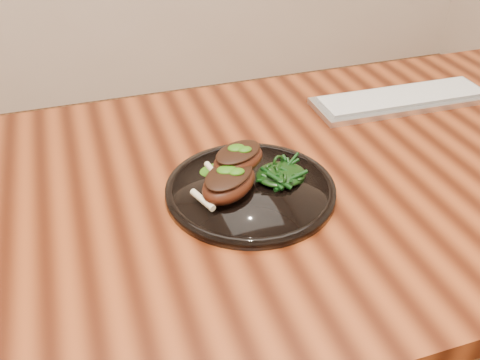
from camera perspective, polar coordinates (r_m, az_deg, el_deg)
name	(u,v)px	position (r m, az deg, el deg)	size (l,w,h in m)	color
desk	(247,221)	(0.97, 0.76, -4.41)	(1.60, 0.80, 0.75)	#381307
plate	(250,190)	(0.89, 1.12, -1.05)	(0.28, 0.28, 0.02)	black
lamb_chop_front	(229,182)	(0.85, -1.23, -0.18)	(0.13, 0.13, 0.05)	#41190C
lamb_chop_back	(238,158)	(0.88, -0.23, 2.32)	(0.12, 0.11, 0.04)	#41190C
herb_smear	(220,170)	(0.92, -2.19, 1.09)	(0.07, 0.05, 0.00)	#1A4A07
greens_heap	(281,172)	(0.90, 4.38, 0.91)	(0.09, 0.08, 0.03)	black
keyboard	(402,99)	(1.23, 16.90, 8.26)	(0.40, 0.13, 0.02)	silver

